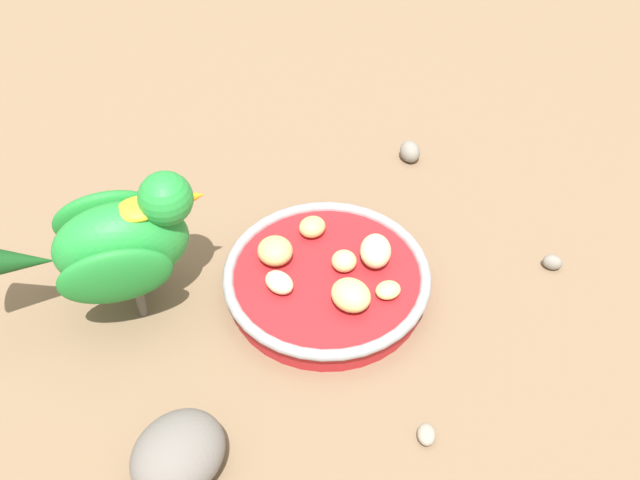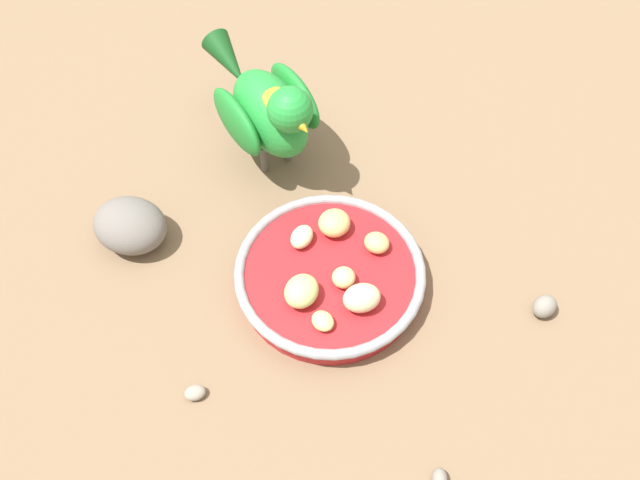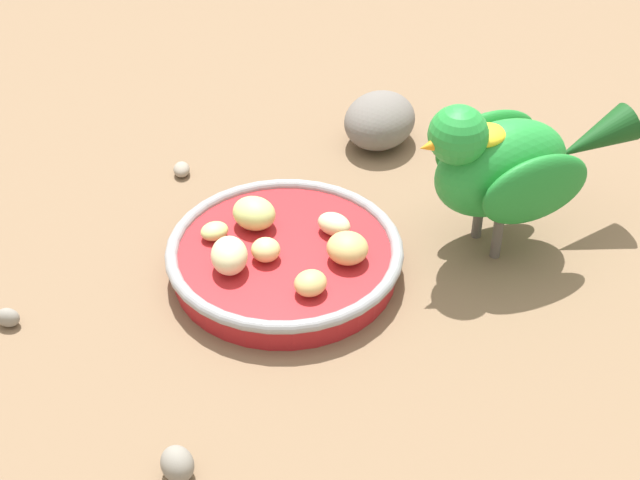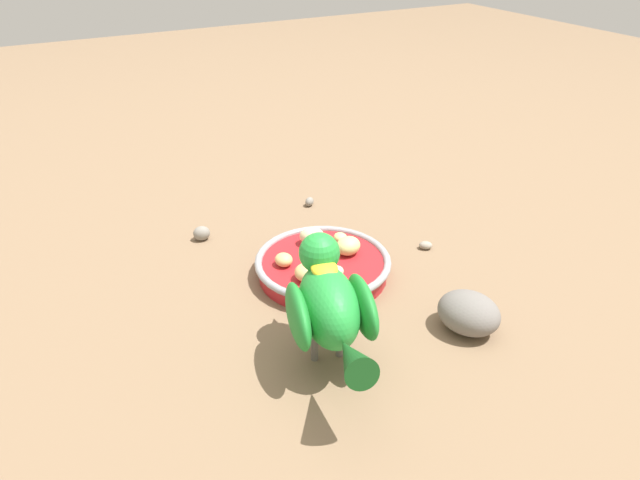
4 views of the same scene
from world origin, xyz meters
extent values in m
plane|color=#7A6047|center=(0.00, 0.00, 0.00)|extent=(4.00, 4.00, 0.00)
cylinder|color=#AD1E23|center=(0.00, 0.01, 0.01)|extent=(0.19, 0.19, 0.03)
torus|color=#93969B|center=(0.00, 0.01, 0.03)|extent=(0.21, 0.21, 0.01)
ellipsoid|color=tan|center=(-0.03, 0.05, 0.04)|extent=(0.04, 0.04, 0.02)
ellipsoid|color=#C6D17A|center=(0.04, -0.04, 0.03)|extent=(0.03, 0.02, 0.01)
ellipsoid|color=#E5C67F|center=(0.02, 0.01, 0.04)|extent=(0.03, 0.03, 0.02)
ellipsoid|color=tan|center=(0.02, 0.07, 0.04)|extent=(0.03, 0.03, 0.02)
ellipsoid|color=beige|center=(0.05, 0.00, 0.04)|extent=(0.05, 0.05, 0.03)
ellipsoid|color=#C6D17A|center=(0.00, -0.04, 0.04)|extent=(0.04, 0.05, 0.03)
ellipsoid|color=beige|center=(-0.05, 0.02, 0.04)|extent=(0.03, 0.04, 0.02)
cylinder|color=#59544C|center=(-0.16, 0.11, 0.02)|extent=(0.01, 0.01, 0.04)
cylinder|color=#59544C|center=(-0.17, 0.08, 0.02)|extent=(0.01, 0.01, 0.04)
ellipsoid|color=green|center=(-0.17, 0.09, 0.08)|extent=(0.14, 0.10, 0.09)
ellipsoid|color=#1E7F2D|center=(-0.17, 0.13, 0.08)|extent=(0.10, 0.05, 0.06)
ellipsoid|color=#1E7F2D|center=(-0.19, 0.06, 0.08)|extent=(0.10, 0.05, 0.06)
cone|color=#144719|center=(-0.26, 0.12, 0.09)|extent=(0.09, 0.06, 0.05)
sphere|color=green|center=(-0.12, 0.08, 0.13)|extent=(0.06, 0.06, 0.05)
cone|color=orange|center=(-0.10, 0.08, 0.12)|extent=(0.03, 0.02, 0.02)
ellipsoid|color=yellow|center=(-0.15, 0.09, 0.12)|extent=(0.05, 0.04, 0.01)
ellipsoid|color=slate|center=(-0.20, -0.10, 0.03)|extent=(0.10, 0.10, 0.05)
ellipsoid|color=gray|center=(0.22, -0.08, 0.01)|extent=(0.02, 0.02, 0.02)
ellipsoid|color=gray|center=(0.19, 0.14, 0.01)|extent=(0.03, 0.03, 0.02)
ellipsoid|color=gray|center=(-0.01, -0.18, 0.01)|extent=(0.03, 0.03, 0.01)
camera|label=1|loc=(-0.27, -0.44, 0.61)|focal=44.84mm
camera|label=2|loc=(0.26, -0.29, 0.66)|focal=39.15mm
camera|label=3|loc=(0.38, 0.53, 0.55)|focal=54.25mm
camera|label=4|loc=(-0.65, 0.36, 0.49)|focal=32.65mm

